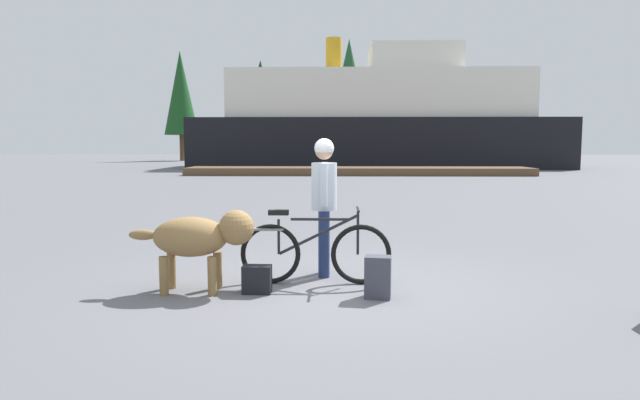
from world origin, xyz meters
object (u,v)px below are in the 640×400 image
at_px(handbag_pannier, 257,279).
at_px(ferry_boat, 378,122).
at_px(person_cyclist, 324,193).
at_px(bicycle, 314,252).
at_px(backpack, 378,277).
at_px(dog, 200,237).

height_order(handbag_pannier, ferry_boat, ferry_boat).
xyz_separation_m(person_cyclist, ferry_boat, (3.17, 32.54, 2.12)).
xyz_separation_m(bicycle, handbag_pannier, (-0.63, -0.44, -0.23)).
bearing_deg(handbag_pannier, person_cyclist, 50.10).
bearing_deg(ferry_boat, backpack, -94.37).
distance_m(bicycle, ferry_boat, 33.26).
bearing_deg(bicycle, dog, -163.10).
distance_m(dog, handbag_pannier, 0.80).
xyz_separation_m(bicycle, person_cyclist, (0.11, 0.44, 0.66)).
height_order(bicycle, backpack, bicycle).
xyz_separation_m(person_cyclist, dog, (-1.38, -0.83, -0.42)).
bearing_deg(ferry_boat, handbag_pannier, -96.66).
distance_m(person_cyclist, handbag_pannier, 1.46).
bearing_deg(ferry_boat, dog, -97.77).
xyz_separation_m(bicycle, dog, (-1.28, -0.39, 0.24)).
height_order(person_cyclist, dog, person_cyclist).
bearing_deg(dog, backpack, -5.92).
relative_size(person_cyclist, ferry_boat, 0.07).
xyz_separation_m(dog, handbag_pannier, (0.65, -0.05, -0.47)).
distance_m(bicycle, person_cyclist, 0.80).
bearing_deg(bicycle, backpack, -39.90).
bearing_deg(handbag_pannier, backpack, -6.69).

